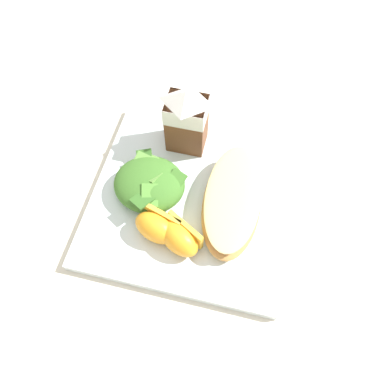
% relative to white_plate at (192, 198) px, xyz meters
% --- Properties ---
extents(ground, '(3.00, 3.00, 0.00)m').
position_rel_white_plate_xyz_m(ground, '(0.00, 0.00, -0.01)').
color(ground, beige).
extents(white_plate, '(0.28, 0.28, 0.02)m').
position_rel_white_plate_xyz_m(white_plate, '(0.00, 0.00, 0.00)').
color(white_plate, silver).
rests_on(white_plate, ground).
extents(cheesy_pizza_bread, '(0.09, 0.17, 0.04)m').
position_rel_white_plate_xyz_m(cheesy_pizza_bread, '(0.06, -0.01, 0.03)').
color(cheesy_pizza_bread, tan).
rests_on(cheesy_pizza_bread, white_plate).
extents(green_salad_pile, '(0.10, 0.10, 0.04)m').
position_rel_white_plate_xyz_m(green_salad_pile, '(-0.06, -0.01, 0.03)').
color(green_salad_pile, '#3D7028').
rests_on(green_salad_pile, white_plate).
extents(milk_carton, '(0.06, 0.05, 0.11)m').
position_rel_white_plate_xyz_m(milk_carton, '(-0.03, 0.09, 0.07)').
color(milk_carton, brown).
rests_on(milk_carton, white_plate).
extents(orange_wedge_front, '(0.07, 0.05, 0.04)m').
position_rel_white_plate_xyz_m(orange_wedge_front, '(-0.03, -0.07, 0.03)').
color(orange_wedge_front, orange).
rests_on(orange_wedge_front, white_plate).
extents(orange_wedge_middle, '(0.07, 0.06, 0.04)m').
position_rel_white_plate_xyz_m(orange_wedge_middle, '(-0.00, -0.07, 0.03)').
color(orange_wedge_middle, orange).
rests_on(orange_wedge_middle, white_plate).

